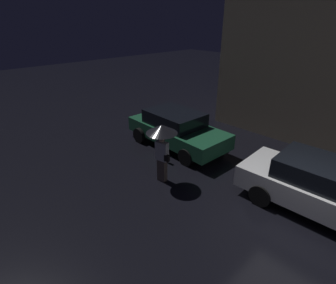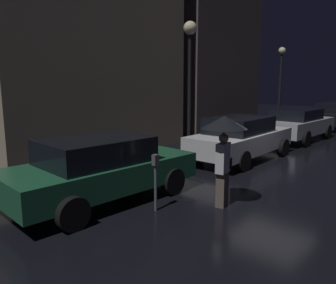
{
  "view_description": "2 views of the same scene",
  "coord_description": "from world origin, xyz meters",
  "px_view_note": "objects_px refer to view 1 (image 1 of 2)",
  "views": [
    {
      "loc": [
        1.31,
        -5.61,
        4.78
      ],
      "look_at": [
        -4.53,
        0.04,
        0.94
      ],
      "focal_mm": 28.0,
      "sensor_mm": 36.0,
      "label": 1
    },
    {
      "loc": [
        -9.67,
        -4.4,
        2.58
      ],
      "look_at": [
        -4.38,
        0.48,
        1.3
      ],
      "focal_mm": 35.0,
      "sensor_mm": 36.0,
      "label": 2
    }
  ],
  "objects_px": {
    "parked_car_white": "(329,190)",
    "parking_meter": "(158,141)",
    "pedestrian_with_umbrella": "(162,138)",
    "parked_car_green": "(177,128)"
  },
  "relations": [
    {
      "from": "parked_car_green",
      "to": "parked_car_white",
      "type": "height_order",
      "value": "parked_car_white"
    },
    {
      "from": "pedestrian_with_umbrella",
      "to": "parking_meter",
      "type": "height_order",
      "value": "pedestrian_with_umbrella"
    },
    {
      "from": "parked_car_green",
      "to": "parked_car_white",
      "type": "bearing_deg",
      "value": 0.07
    },
    {
      "from": "parked_car_green",
      "to": "pedestrian_with_umbrella",
      "type": "distance_m",
      "value": 2.78
    },
    {
      "from": "parked_car_green",
      "to": "parking_meter",
      "type": "bearing_deg",
      "value": -72.31
    },
    {
      "from": "parked_car_white",
      "to": "parking_meter",
      "type": "bearing_deg",
      "value": -170.09
    },
    {
      "from": "parked_car_white",
      "to": "pedestrian_with_umbrella",
      "type": "bearing_deg",
      "value": -156.61
    },
    {
      "from": "pedestrian_with_umbrella",
      "to": "parking_meter",
      "type": "xyz_separation_m",
      "value": [
        -1.14,
        0.86,
        -0.78
      ]
    },
    {
      "from": "parked_car_green",
      "to": "parking_meter",
      "type": "distance_m",
      "value": 1.39
    },
    {
      "from": "parked_car_green",
      "to": "parking_meter",
      "type": "xyz_separation_m",
      "value": [
        0.38,
        -1.34,
        -0.01
      ]
    }
  ]
}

